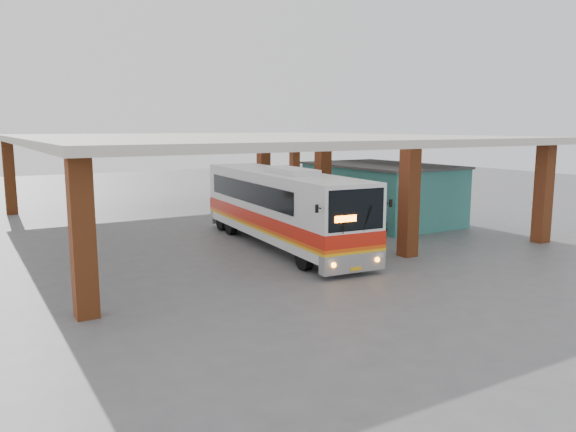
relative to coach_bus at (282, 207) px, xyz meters
The scene contains 8 objects.
ground 2.11m from the coach_bus, 72.59° to the right, with size 90.00×90.00×0.00m, color #515154.
brick_columns 4.25m from the coach_bus, 64.76° to the left, with size 20.10×21.60×4.35m.
canopy_roof 6.07m from the coach_bus, 80.70° to the left, with size 21.00×23.00×0.30m, color beige.
shop_building 8.36m from the coach_bus, 19.71° to the left, with size 5.20×8.20×3.11m.
coach_bus is the anchor object (origin of this frame).
motorcycle 5.25m from the coach_bus, ahead, with size 0.62×1.77×0.93m, color black.
pedestrian 3.17m from the coach_bus, 53.06° to the right, with size 0.62×0.40×1.69m, color red.
red_chair 7.21m from the coach_bus, 40.67° to the left, with size 0.54×0.54×0.86m.
Camera 1 is at (-12.31, -19.30, 5.11)m, focal length 35.00 mm.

